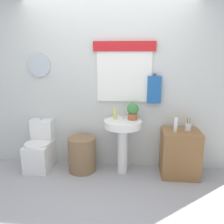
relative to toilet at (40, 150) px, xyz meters
The scene contains 11 objects.
ground_plane 1.41m from the toilet, 39.95° to the right, with size 8.00×8.00×0.00m, color #A3A3A8.
back_wall 1.49m from the toilet, 14.11° to the left, with size 4.40×0.18×2.60m.
toilet is the anchor object (origin of this frame).
laundry_hamper 0.67m from the toilet, ahead, with size 0.42×0.42×0.53m, color #846647.
pedestal_sink 1.33m from the toilet, ahead, with size 0.55×0.55×0.82m.
faucet 1.41m from the toilet, ahead, with size 0.03×0.03×0.10m, color silver.
wooden_cabinet 2.12m from the toilet, ahead, with size 0.53×0.44×0.68m, color olive.
soap_bottle 1.31m from the toilet, ahead, with size 0.05×0.05×0.16m, color #DBD166.
potted_plant 1.57m from the toilet, ahead, with size 0.17×0.17×0.25m.
lotion_bottle 2.09m from the toilet, ahead, with size 0.05×0.05×0.20m, color white.
toothbrush_cup 2.26m from the toilet, ahead, with size 0.08×0.08×0.19m.
Camera 1 is at (0.39, -2.39, 1.73)m, focal length 37.44 mm.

